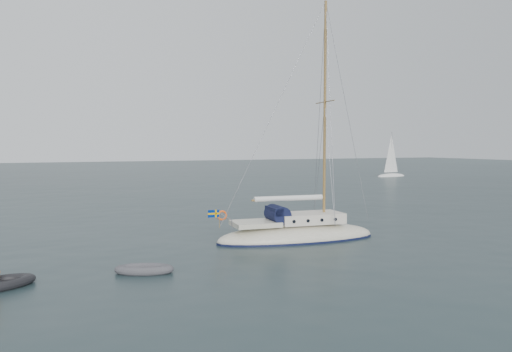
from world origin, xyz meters
name	(u,v)px	position (x,y,z in m)	size (l,w,h in m)	color
ground	(268,249)	(0.00, 0.00, 0.00)	(300.00, 300.00, 0.00)	black
sailboat	(297,221)	(2.75, 1.70, 1.13)	(10.51, 3.15, 14.97)	silver
dinghy	(144,269)	(-7.22, -2.40, 0.17)	(2.65, 1.20, 0.38)	#515056
distant_yacht_b	(391,156)	(46.62, 47.63, 3.62)	(6.39, 3.41, 8.46)	silver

